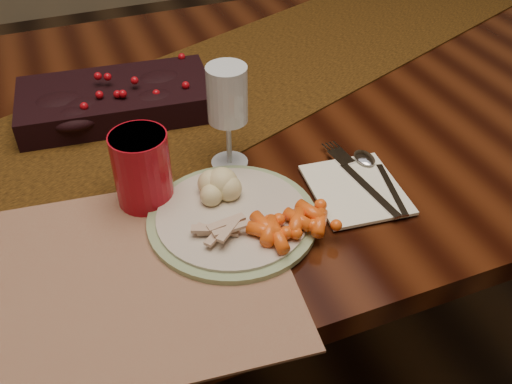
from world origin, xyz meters
name	(u,v)px	position (x,y,z in m)	size (l,w,h in m)	color
floor	(221,357)	(0.00, 0.00, 0.00)	(5.00, 5.00, 0.00)	black
dining_table	(215,259)	(0.00, 0.00, 0.38)	(1.80, 1.00, 0.75)	black
table_runner	(218,90)	(0.05, 0.08, 0.75)	(1.81, 0.37, 0.00)	black
centerpiece	(116,96)	(-0.15, 0.06, 0.79)	(0.34, 0.17, 0.07)	black
placemat_main	(102,282)	(-0.24, -0.33, 0.75)	(0.47, 0.35, 0.00)	brown
dinner_plate	(233,218)	(-0.05, -0.29, 0.76)	(0.24, 0.24, 0.01)	beige
baby_carrots	(292,219)	(0.02, -0.34, 0.78)	(0.11, 0.09, 0.02)	#FF5A14
mashed_potatoes	(223,179)	(-0.05, -0.24, 0.79)	(0.09, 0.08, 0.05)	beige
turkey_shreds	(220,233)	(-0.08, -0.33, 0.78)	(0.06, 0.06, 0.01)	#BCA692
napkin	(356,189)	(0.14, -0.30, 0.76)	(0.13, 0.15, 0.01)	white
fork	(362,181)	(0.16, -0.29, 0.76)	(0.03, 0.18, 0.00)	#A5A6C5
spoon	(383,179)	(0.19, -0.29, 0.76)	(0.03, 0.15, 0.00)	#B4B4D6
red_cup	(142,169)	(-0.15, -0.20, 0.81)	(0.08, 0.08, 0.11)	#A10B18
wine_glass	(228,118)	(-0.01, -0.15, 0.84)	(0.06, 0.06, 0.17)	silver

